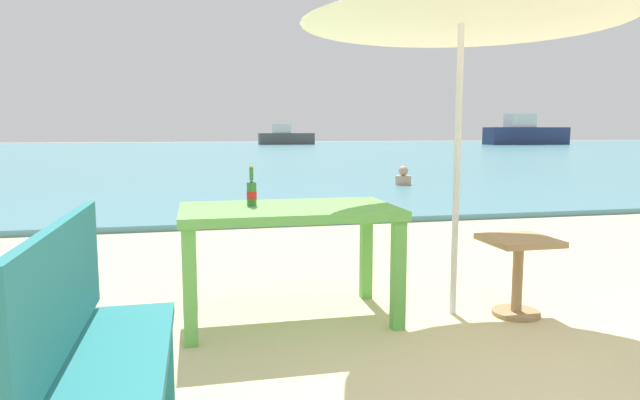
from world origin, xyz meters
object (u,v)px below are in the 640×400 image
Objects in this scene: beer_bottle_amber at (252,192)px; swimmer_person at (403,177)px; boat_ferry at (525,134)px; picnic_table_green at (289,223)px; boat_tanker at (286,137)px; side_table_wood at (518,265)px; bench_teal_center at (92,340)px.

beer_bottle_amber is 0.65× the size of swimmer_person.
beer_bottle_amber reaches higher than swimmer_person.
swimmer_person is 0.06× the size of boat_ferry.
beer_bottle_amber is 0.04× the size of boat_ferry.
swimmer_person is 37.46m from boat_ferry.
picnic_table_green is 3.41× the size of swimmer_person.
picnic_table_green is 43.03m from boat_tanker.
beer_bottle_amber is 46.06m from boat_ferry.
boat_ferry reaches higher than beer_bottle_amber.
boat_ferry reaches higher than swimmer_person.
boat_ferry is (24.47, 38.22, 0.63)m from side_table_wood.
bench_teal_center reaches higher than side_table_wood.
side_table_wood is at bearing -122.63° from boat_ferry.
side_table_wood reaches higher than swimmer_person.
boat_tanker is (2.95, 34.70, 0.44)m from swimmer_person.
bench_teal_center reaches higher than picnic_table_green.
picnic_table_green is 5.28× the size of beer_bottle_amber.
side_table_wood is at bearing -96.96° from boat_tanker.
picnic_table_green is at bearing 170.16° from side_table_wood.
boat_tanker reaches higher than side_table_wood.
swimmer_person is (4.75, 9.41, -0.30)m from bench_teal_center.
boat_ferry reaches higher than boat_tanker.
bench_teal_center is 2.93× the size of swimmer_person.
side_table_wood is 0.08× the size of boat_ferry.
picnic_table_green is 1.58m from side_table_wood.
side_table_wood is at bearing -11.48° from beer_bottle_amber.
side_table_wood is 2.83m from bench_teal_center.
swimmer_person is 34.83m from boat_tanker.
swimmer_person is (2.27, 8.06, -0.11)m from side_table_wood.
beer_bottle_amber is 0.22× the size of bench_teal_center.
boat_tanker is at bearing 80.65° from beer_bottle_amber.
picnic_table_green is at bearing 59.50° from bench_teal_center.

